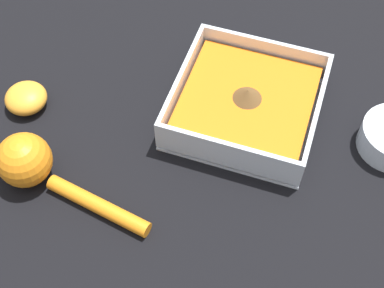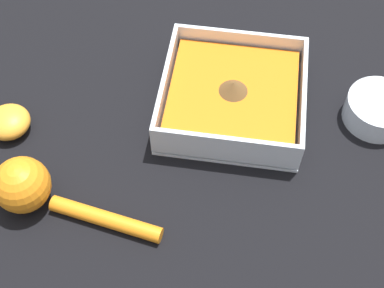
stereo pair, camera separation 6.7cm
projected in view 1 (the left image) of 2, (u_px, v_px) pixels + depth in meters
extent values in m
plane|color=black|center=(253.00, 122.00, 0.73)|extent=(4.00, 4.00, 0.00)
cube|color=silver|center=(245.00, 112.00, 0.73)|extent=(0.19, 0.19, 0.01)
cube|color=silver|center=(264.00, 52.00, 0.76)|extent=(0.19, 0.01, 0.05)
cube|color=silver|center=(227.00, 154.00, 0.66)|extent=(0.19, 0.01, 0.05)
cube|color=silver|center=(315.00, 117.00, 0.69)|extent=(0.01, 0.18, 0.05)
cube|color=silver|center=(182.00, 83.00, 0.73)|extent=(0.01, 0.18, 0.05)
cube|color=orange|center=(246.00, 104.00, 0.72)|extent=(0.17, 0.17, 0.03)
cone|color=brown|center=(248.00, 94.00, 0.70)|extent=(0.04, 0.04, 0.02)
sphere|color=orange|center=(24.00, 160.00, 0.65)|extent=(0.07, 0.07, 0.07)
cylinder|color=orange|center=(98.00, 205.00, 0.64)|extent=(0.14, 0.04, 0.02)
ellipsoid|color=orange|center=(26.00, 98.00, 0.73)|extent=(0.06, 0.06, 0.03)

